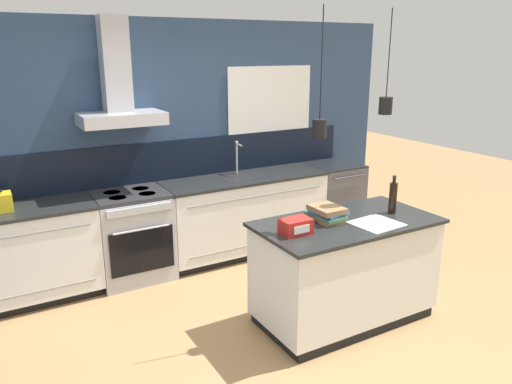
% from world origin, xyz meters
% --- Properties ---
extents(ground_plane, '(16.00, 16.00, 0.00)m').
position_xyz_m(ground_plane, '(0.00, 0.00, 0.00)').
color(ground_plane, '#A87F51').
rests_on(ground_plane, ground).
extents(wall_back, '(5.60, 2.17, 2.60)m').
position_xyz_m(wall_back, '(-0.02, 2.00, 1.35)').
color(wall_back, navy).
rests_on(wall_back, ground_plane).
extents(counter_run_left, '(1.43, 0.64, 0.91)m').
position_xyz_m(counter_run_left, '(-1.65, 1.69, 0.46)').
color(counter_run_left, black).
rests_on(counter_run_left, ground_plane).
extents(counter_run_sink, '(1.90, 0.64, 1.29)m').
position_xyz_m(counter_run_sink, '(0.73, 1.69, 0.46)').
color(counter_run_sink, black).
rests_on(counter_run_sink, ground_plane).
extents(oven_range, '(0.73, 0.66, 0.91)m').
position_xyz_m(oven_range, '(-0.58, 1.69, 0.46)').
color(oven_range, '#B5B5BA').
rests_on(oven_range, ground_plane).
extents(dishwasher, '(0.63, 0.65, 0.91)m').
position_xyz_m(dishwasher, '(1.99, 1.69, 0.46)').
color(dishwasher, '#4C4C51').
rests_on(dishwasher, ground_plane).
extents(kitchen_island, '(1.55, 0.81, 0.91)m').
position_xyz_m(kitchen_island, '(0.76, -0.05, 0.46)').
color(kitchen_island, black).
rests_on(kitchen_island, ground_plane).
extents(bottle_on_island, '(0.07, 0.07, 0.34)m').
position_xyz_m(bottle_on_island, '(1.24, -0.08, 1.05)').
color(bottle_on_island, black).
rests_on(bottle_on_island, kitchen_island).
extents(book_stack, '(0.28, 0.33, 0.13)m').
position_xyz_m(book_stack, '(0.61, 0.04, 0.97)').
color(book_stack, olive).
rests_on(book_stack, kitchen_island).
extents(red_supply_box, '(0.24, 0.17, 0.12)m').
position_xyz_m(red_supply_box, '(0.22, -0.08, 0.97)').
color(red_supply_box, red).
rests_on(red_supply_box, kitchen_island).
extents(paper_pile, '(0.39, 0.37, 0.01)m').
position_xyz_m(paper_pile, '(0.92, -0.23, 0.91)').
color(paper_pile, silver).
rests_on(paper_pile, kitchen_island).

